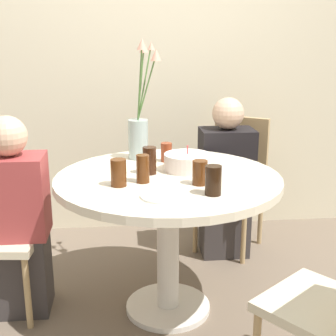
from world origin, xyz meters
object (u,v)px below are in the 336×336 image
object	(u,v)px
side_plate	(163,196)
person_woman	(15,224)
chair_left_flank	(234,176)
drink_glass_1	(166,152)
person_boy	(226,183)
birthday_cake	(187,162)
drink_glass_0	(143,169)
drink_glass_2	(118,173)
drink_glass_3	(150,160)
drink_glass_5	(200,173)
drink_glass_4	(213,180)
flower_vase	(140,123)

from	to	relation	value
side_plate	person_woman	bearing A→B (deg)	151.65
chair_left_flank	person_woman	bearing A→B (deg)	-117.72
drink_glass_1	person_boy	bearing A→B (deg)	41.47
birthday_cake	drink_glass_0	bearing A→B (deg)	-142.21
drink_glass_2	chair_left_flank	bearing A→B (deg)	49.91
drink_glass_3	drink_glass_2	bearing A→B (deg)	-129.88
drink_glass_5	person_woman	xyz separation A→B (m)	(-0.91, 0.23, -0.32)
person_woman	birthday_cake	bearing A→B (deg)	0.40
birthday_cake	drink_glass_0	size ratio (longest dim) A/B	1.80
person_woman	drink_glass_2	bearing A→B (deg)	-22.25
birthday_cake	drink_glass_1	bearing A→B (deg)	116.13
drink_glass_2	person_boy	size ratio (longest dim) A/B	0.12
side_plate	person_woman	distance (m)	0.87
drink_glass_0	person_boy	world-z (taller)	person_boy
drink_glass_4	drink_glass_5	xyz separation A→B (m)	(-0.03, 0.15, -0.01)
chair_left_flank	birthday_cake	distance (m)	0.86
side_plate	drink_glass_4	world-z (taller)	drink_glass_4
drink_glass_2	person_boy	distance (m)	1.09
side_plate	flower_vase	bearing A→B (deg)	96.15
drink_glass_0	person_woman	xyz separation A→B (m)	(-0.65, 0.18, -0.32)
drink_glass_5	person_boy	xyz separation A→B (m)	(0.31, 0.80, -0.32)
side_plate	drink_glass_5	bearing A→B (deg)	40.85
flower_vase	side_plate	distance (m)	0.69
drink_glass_3	person_woman	world-z (taller)	person_woman
flower_vase	side_plate	size ratio (longest dim) A/B	3.28
flower_vase	drink_glass_4	distance (m)	0.73
drink_glass_0	person_woman	world-z (taller)	person_woman
drink_glass_3	person_woman	xyz separation A→B (m)	(-0.69, 0.04, -0.33)
flower_vase	drink_glass_0	world-z (taller)	flower_vase
flower_vase	drink_glass_0	size ratio (longest dim) A/B	4.92
birthday_cake	drink_glass_1	size ratio (longest dim) A/B	2.30
person_woman	drink_glass_3	bearing A→B (deg)	-3.00
person_boy	drink_glass_2	bearing A→B (deg)	-130.99
flower_vase	person_woman	distance (m)	0.85
side_plate	chair_left_flank	bearing A→B (deg)	61.98
chair_left_flank	side_plate	bearing A→B (deg)	-83.78
flower_vase	drink_glass_5	distance (m)	0.58
person_woman	chair_left_flank	bearing A→B (deg)	28.05
drink_glass_4	person_woman	size ratio (longest dim) A/B	0.12
drink_glass_3	drink_glass_5	size ratio (longest dim) A/B	1.19
side_plate	drink_glass_3	xyz separation A→B (m)	(-0.04, 0.36, 0.06)
drink_glass_2	drink_glass_4	size ratio (longest dim) A/B	0.97
drink_glass_0	drink_glass_4	distance (m)	0.36
drink_glass_5	person_woman	world-z (taller)	person_woman
drink_glass_1	drink_glass_3	size ratio (longest dim) A/B	0.76
drink_glass_0	drink_glass_3	size ratio (longest dim) A/B	0.97
drink_glass_5	person_woman	size ratio (longest dim) A/B	0.11
drink_glass_1	drink_glass_4	size ratio (longest dim) A/B	0.80
birthday_cake	drink_glass_3	size ratio (longest dim) A/B	1.75
flower_vase	drink_glass_2	bearing A→B (deg)	-103.85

